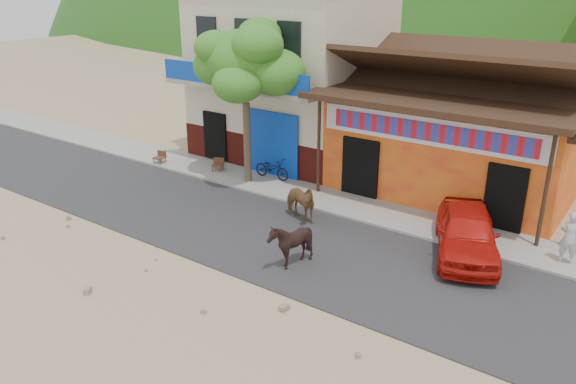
# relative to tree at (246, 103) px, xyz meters

# --- Properties ---
(ground) EXTENTS (120.00, 120.00, 0.00)m
(ground) POSITION_rel_tree_xyz_m (4.60, -5.80, -3.12)
(ground) COLOR #9E825B
(ground) RESTS_ON ground
(road) EXTENTS (60.00, 5.00, 0.04)m
(road) POSITION_rel_tree_xyz_m (4.60, -3.30, -3.10)
(road) COLOR #28282B
(road) RESTS_ON ground
(sidewalk) EXTENTS (60.00, 2.00, 0.12)m
(sidewalk) POSITION_rel_tree_xyz_m (4.60, 0.20, -3.06)
(sidewalk) COLOR gray
(sidewalk) RESTS_ON ground
(dance_club) EXTENTS (8.00, 6.00, 3.60)m
(dance_club) POSITION_rel_tree_xyz_m (6.60, 4.20, -1.32)
(dance_club) COLOR orange
(dance_club) RESTS_ON ground
(cafe_building) EXTENTS (7.00, 6.00, 7.00)m
(cafe_building) POSITION_rel_tree_xyz_m (-0.90, 4.20, 0.38)
(cafe_building) COLOR beige
(cafe_building) RESTS_ON ground
(tree) EXTENTS (3.00, 3.00, 6.00)m
(tree) POSITION_rel_tree_xyz_m (0.00, 0.00, 0.00)
(tree) COLOR #2D721E
(tree) RESTS_ON sidewalk
(cow_tan) EXTENTS (1.66, 1.07, 1.29)m
(cow_tan) POSITION_rel_tree_xyz_m (3.61, -1.80, -2.43)
(cow_tan) COLOR brown
(cow_tan) RESTS_ON road
(cow_dark) EXTENTS (1.62, 1.58, 1.34)m
(cow_dark) POSITION_rel_tree_xyz_m (5.17, -4.47, -2.41)
(cow_dark) COLOR black
(cow_dark) RESTS_ON road
(red_car) EXTENTS (3.06, 4.37, 1.38)m
(red_car) POSITION_rel_tree_xyz_m (8.82, -1.00, -2.39)
(red_car) COLOR red
(red_car) RESTS_ON road
(scooter) EXTENTS (1.56, 0.55, 0.82)m
(scooter) POSITION_rel_tree_xyz_m (0.60, 0.73, -2.59)
(scooter) COLOR black
(scooter) RESTS_ON sidewalk
(pedestrian) EXTENTS (0.60, 0.45, 1.49)m
(pedestrian) POSITION_rel_tree_xyz_m (11.29, -0.00, -2.25)
(pedestrian) COLOR silver
(pedestrian) RESTS_ON sidewalk
(cafe_chair_left) EXTENTS (0.50, 0.50, 0.91)m
(cafe_chair_left) POSITION_rel_tree_xyz_m (-4.40, -0.50, -2.54)
(cafe_chair_left) COLOR #4B2C19
(cafe_chair_left) RESTS_ON sidewalk
(cafe_chair_right) EXTENTS (0.58, 0.58, 0.92)m
(cafe_chair_right) POSITION_rel_tree_xyz_m (-1.73, 0.18, -2.54)
(cafe_chair_right) COLOR #52331B
(cafe_chair_right) RESTS_ON sidewalk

